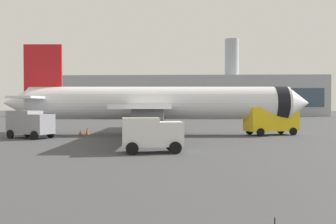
# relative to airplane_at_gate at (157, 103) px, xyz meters

# --- Properties ---
(airplane_at_gate) EXTENTS (35.70, 32.15, 10.50)m
(airplane_at_gate) POSITION_rel_airplane_at_gate_xyz_m (0.00, 0.00, 0.00)
(airplane_at_gate) COLOR white
(airplane_at_gate) RESTS_ON ground
(service_truck) EXTENTS (5.28, 4.03, 2.90)m
(service_truck) POSITION_rel_airplane_at_gate_xyz_m (-13.00, -4.97, -2.05)
(service_truck) COLOR gray
(service_truck) RESTS_ON ground
(fuel_truck) EXTENTS (6.45, 4.23, 3.20)m
(fuel_truck) POSITION_rel_airplane_at_gate_xyz_m (13.15, 0.31, -1.88)
(fuel_truck) COLOR yellow
(fuel_truck) RESTS_ON ground
(cargo_van) EXTENTS (4.69, 2.99, 2.60)m
(cargo_van) POSITION_rel_airplane_at_gate_xyz_m (0.72, -16.31, -2.21)
(cargo_van) COLOR white
(cargo_van) RESTS_ON ground
(safety_cone_near) EXTENTS (0.44, 0.44, 0.83)m
(safety_cone_near) POSITION_rel_airplane_at_gate_xyz_m (-8.30, 0.23, -3.25)
(safety_cone_near) COLOR #F2590C
(safety_cone_near) RESTS_ON ground
(safety_cone_mid) EXTENTS (0.44, 0.44, 0.60)m
(safety_cone_mid) POSITION_rel_airplane_at_gate_xyz_m (-8.98, -0.22, -3.36)
(safety_cone_mid) COLOR #F2590C
(safety_cone_mid) RESTS_ON ground
(safety_cone_far) EXTENTS (0.44, 0.44, 0.61)m
(safety_cone_far) POSITION_rel_airplane_at_gate_xyz_m (-0.15, 4.82, -3.36)
(safety_cone_far) COLOR #F2590C
(safety_cone_far) RESTS_ON ground
(terminal_building) EXTENTS (80.06, 19.10, 24.20)m
(terminal_building) POSITION_rel_airplane_at_gate_xyz_m (6.08, 77.85, 2.59)
(terminal_building) COLOR #9EA3AD
(terminal_building) RESTS_ON ground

